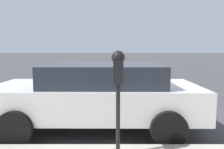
{
  "coord_description": "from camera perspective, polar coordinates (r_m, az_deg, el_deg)",
  "views": [
    {
      "loc": [
        -5.62,
        0.23,
        1.67
      ],
      "look_at": [
        -2.18,
        0.23,
        1.28
      ],
      "focal_mm": 35.0,
      "sensor_mm": 36.0,
      "label": 1
    }
  ],
  "objects": [
    {
      "name": "ground_plane",
      "position": [
        5.87,
        2.31,
        -10.01
      ],
      "size": [
        220.0,
        220.0,
        0.0
      ],
      "primitive_type": "plane",
      "color": "#424244"
    },
    {
      "name": "parking_meter",
      "position": [
        3.09,
        1.6,
        -0.41
      ],
      "size": [
        0.21,
        0.19,
        1.53
      ],
      "color": "black",
      "rests_on": "sidewalk"
    },
    {
      "name": "car_white",
      "position": [
        4.62,
        -3.78,
        -5.11
      ],
      "size": [
        2.05,
        4.26,
        1.37
      ],
      "rotation": [
        0.0,
        0.0,
        -0.01
      ],
      "color": "silver",
      "rests_on": "ground_plane"
    }
  ]
}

